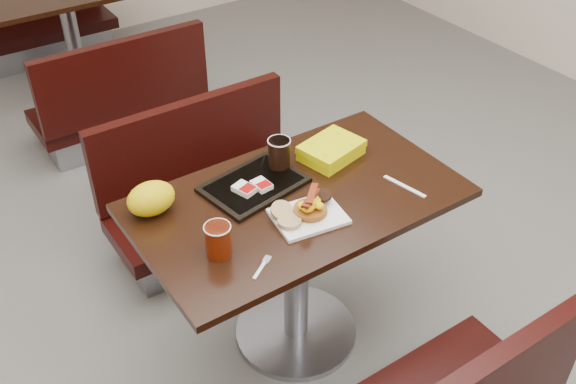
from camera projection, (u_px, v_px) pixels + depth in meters
floor at (296, 333)px, 2.87m from camera, size 6.00×7.00×0.01m
table_near at (296, 271)px, 2.65m from camera, size 1.20×0.70×0.75m
bench_near_n at (212, 187)px, 3.12m from camera, size 1.00×0.46×0.72m
table_far at (73, 43)px, 4.37m from camera, size 1.20×0.70×0.75m
bench_far_s at (115, 87)px, 3.91m from camera, size 1.00×0.46×0.72m
bench_far_n at (41, 11)px, 4.84m from camera, size 1.00×0.46×0.72m
platter at (308, 216)px, 2.32m from camera, size 0.27×0.22×0.01m
pancake_stack at (310, 209)px, 2.32m from camera, size 0.14×0.14×0.02m
sausage_patty at (321, 195)px, 2.35m from camera, size 0.08×0.08×0.01m
scrambled_eggs at (311, 204)px, 2.29m from camera, size 0.09×0.08×0.04m
bacon_strips at (311, 197)px, 2.27m from camera, size 0.15×0.13×0.01m
muffin_bottom at (289, 222)px, 2.27m from camera, size 0.10×0.10×0.02m
muffin_top at (282, 211)px, 2.30m from camera, size 0.08×0.08×0.05m
coffee_cup_near at (218, 240)px, 2.14m from camera, size 0.10×0.10×0.12m
fork at (260, 270)px, 2.11m from camera, size 0.11×0.08×0.00m
knife at (405, 186)px, 2.47m from camera, size 0.05×0.19×0.00m
condiment_syrup at (251, 194)px, 2.43m from camera, size 0.05×0.03×0.01m
tray at (254, 185)px, 2.47m from camera, size 0.40×0.31×0.02m
hashbrown_sleeve_left at (244, 189)px, 2.41m from camera, size 0.08×0.09×0.02m
hashbrown_sleeve_right at (261, 185)px, 2.44m from camera, size 0.06×0.08×0.02m
coffee_cup_far at (279, 153)px, 2.52m from camera, size 0.10×0.10×0.11m
clamshell at (331, 150)px, 2.61m from camera, size 0.27×0.22×0.06m
paper_bag at (151, 199)px, 2.31m from camera, size 0.19×0.14×0.12m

